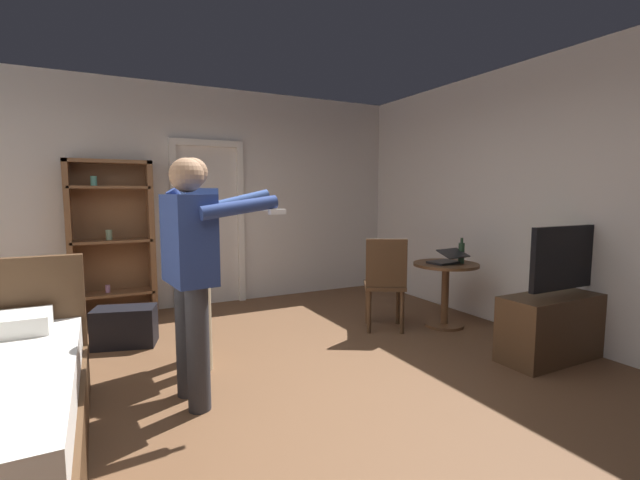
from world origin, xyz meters
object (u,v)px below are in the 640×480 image
(person_blue_shirt, at_px, (191,263))
(wooden_chair, at_px, (385,280))
(side_table, at_px, (445,283))
(tv_flatscreen, at_px, (563,319))
(bottle_on_table, at_px, (461,253))
(person_striped_shirt, at_px, (197,246))
(suitcase_dark, at_px, (125,327))
(bookshelf, at_px, (112,234))
(laptop, at_px, (447,259))

(person_blue_shirt, bearing_deg, wooden_chair, 17.95)
(side_table, bearing_deg, wooden_chair, 165.39)
(tv_flatscreen, distance_m, person_blue_shirt, 3.22)
(tv_flatscreen, relative_size, bottle_on_table, 4.64)
(person_striped_shirt, bearing_deg, side_table, -3.22)
(side_table, xyz_separation_m, person_striped_shirt, (-2.61, 0.15, 0.54))
(suitcase_dark, bearing_deg, person_blue_shirt, -59.89)
(bottle_on_table, bearing_deg, wooden_chair, 162.56)
(wooden_chair, relative_size, suitcase_dark, 1.78)
(bookshelf, height_order, bottle_on_table, bookshelf)
(bookshelf, height_order, person_striped_shirt, bookshelf)
(bottle_on_table, height_order, person_blue_shirt, person_blue_shirt)
(tv_flatscreen, height_order, side_table, tv_flatscreen)
(bottle_on_table, bearing_deg, side_table, 150.26)
(laptop, xyz_separation_m, bottle_on_table, (0.17, -0.04, 0.06))
(bookshelf, xyz_separation_m, person_striped_shirt, (0.59, -1.85, 0.03))
(bookshelf, bearing_deg, laptop, -32.74)
(bookshelf, bearing_deg, side_table, -31.98)
(person_striped_shirt, distance_m, suitcase_dark, 1.27)
(laptop, relative_size, bottle_on_table, 1.28)
(wooden_chair, xyz_separation_m, person_striped_shirt, (-1.94, -0.03, 0.48))
(bookshelf, relative_size, bottle_on_table, 6.59)
(wooden_chair, bearing_deg, laptop, -18.64)
(wooden_chair, height_order, person_striped_shirt, person_striped_shirt)
(wooden_chair, bearing_deg, suitcase_dark, 162.78)
(side_table, height_order, person_striped_shirt, person_striped_shirt)
(person_blue_shirt, height_order, person_striped_shirt, person_striped_shirt)
(side_table, bearing_deg, laptop, -121.01)
(side_table, height_order, person_blue_shirt, person_blue_shirt)
(tv_flatscreen, relative_size, person_striped_shirt, 0.74)
(person_blue_shirt, xyz_separation_m, suitcase_dark, (-0.37, 1.45, -0.80))
(side_table, distance_m, person_striped_shirt, 2.67)
(side_table, xyz_separation_m, person_blue_shirt, (-2.78, -0.51, 0.51))
(wooden_chair, relative_size, person_striped_shirt, 0.57)
(person_blue_shirt, bearing_deg, laptop, 9.55)
(tv_flatscreen, xyz_separation_m, wooden_chair, (-0.98, 1.32, 0.20))
(wooden_chair, height_order, suitcase_dark, wooden_chair)
(tv_flatscreen, relative_size, wooden_chair, 1.30)
(tv_flatscreen, height_order, laptop, tv_flatscreen)
(person_blue_shirt, relative_size, suitcase_dark, 3.04)
(side_table, distance_m, person_blue_shirt, 2.88)
(bookshelf, relative_size, person_blue_shirt, 1.08)
(bottle_on_table, bearing_deg, tv_flatscreen, -81.10)
(laptop, height_order, person_blue_shirt, person_blue_shirt)
(bottle_on_table, bearing_deg, laptop, 167.42)
(tv_flatscreen, distance_m, laptop, 1.22)
(wooden_chair, bearing_deg, person_blue_shirt, -162.05)
(tv_flatscreen, height_order, person_striped_shirt, person_striped_shirt)
(side_table, height_order, suitcase_dark, side_table)
(tv_flatscreen, bearing_deg, side_table, 104.99)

